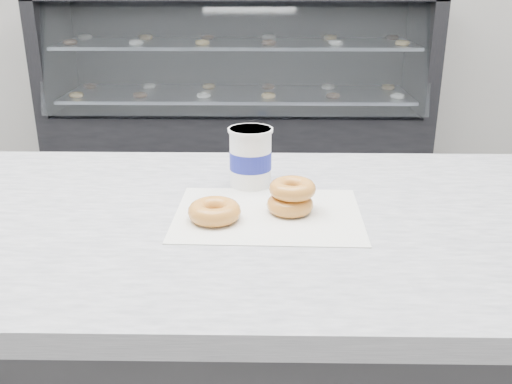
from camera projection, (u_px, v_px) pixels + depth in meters
The scene contains 5 objects.
display_case at pixel (238, 107), 3.74m from camera, with size 2.40×0.74×1.25m.
wax_paper at pixel (268, 214), 1.05m from camera, with size 0.34×0.26×0.00m, color silver.
donut_single at pixel (214, 211), 1.01m from camera, with size 0.10×0.10×0.03m, color gold.
donut_stack at pixel (291, 196), 1.04m from camera, with size 0.12×0.12×0.06m.
coffee_cup at pixel (251, 157), 1.17m from camera, with size 0.10×0.10×0.12m.
Camera 1 is at (0.18, -1.57, 1.31)m, focal length 40.00 mm.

